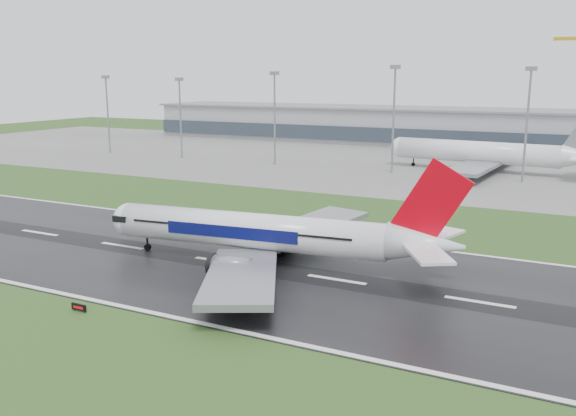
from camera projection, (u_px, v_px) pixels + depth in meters
The scene contains 12 objects.
ground at pixel (122, 246), 104.02m from camera, with size 520.00×520.00×0.00m, color #254519.
runway at pixel (122, 246), 104.01m from camera, with size 400.00×45.00×0.10m, color black.
apron at pixel (363, 160), 213.41m from camera, with size 400.00×130.00×0.08m, color slate.
terminal at pixel (409, 126), 264.33m from camera, with size 240.00×36.00×15.00m, color gray.
main_airliner at pixel (273, 211), 92.19m from camera, with size 57.45×54.71×16.96m, color white, non-canonical shape.
parked_airliner at pixel (486, 141), 184.10m from camera, with size 64.84×60.37×19.00m, color white, non-canonical shape.
runway_sign at pixel (79, 308), 74.88m from camera, with size 2.30×0.26×1.04m, color black, non-canonical shape.
floodmast_0 at pixel (108, 116), 229.58m from camera, with size 0.64×0.64×28.22m, color gray.
floodmast_1 at pixel (181, 120), 214.88m from camera, with size 0.64×0.64×27.43m, color gray.
floodmast_2 at pixel (275, 121), 198.13m from camera, with size 0.64×0.64×29.40m, color gray.
floodmast_3 at pixel (393, 122), 180.41m from camera, with size 0.64×0.64×31.07m, color gray.
floodmast_4 at pixel (527, 128), 164.18m from camera, with size 0.64×0.64×30.36m, color gray.
Camera 1 is at (70.34, -76.96, 28.67)m, focal length 37.42 mm.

